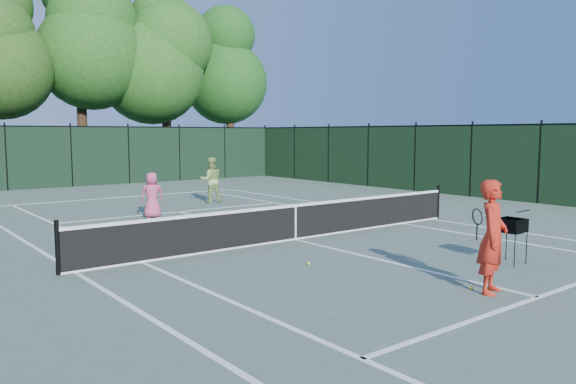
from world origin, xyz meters
TOP-DOWN VIEW (x-y plane):
  - ground at (0.00, 0.00)m, footprint 90.00×90.00m
  - sideline_doubles_left at (-5.49, 0.00)m, footprint 0.10×23.77m
  - sideline_doubles_right at (5.49, 0.00)m, footprint 0.10×23.77m
  - sideline_singles_left at (-4.12, 0.00)m, footprint 0.10×23.77m
  - sideline_singles_right at (4.12, 0.00)m, footprint 0.10×23.77m
  - baseline_far at (0.00, 11.88)m, footprint 10.97×0.10m
  - service_line_near at (0.00, -6.40)m, footprint 8.23×0.10m
  - service_line_far at (0.00, 6.40)m, footprint 8.23×0.10m
  - center_service_line at (0.00, 0.00)m, footprint 0.10×12.80m
  - tennis_net at (0.00, 0.00)m, footprint 11.69×0.09m
  - fence_far at (0.00, 18.00)m, footprint 24.00×0.05m
  - fence_right at (12.00, 0.00)m, footprint 0.05×36.00m
  - tree_3 at (2.00, 22.30)m, footprint 7.00×7.00m
  - tree_4 at (7.00, 21.60)m, footprint 6.20×6.20m
  - tree_5 at (12.00, 22.10)m, footprint 5.80×5.80m
  - coach at (-0.37, -5.76)m, footprint 0.85×0.89m
  - player_pink at (-1.29, 5.67)m, footprint 0.83×0.68m
  - player_green at (2.21, 8.00)m, footprint 1.02×0.90m
  - ball_hopper at (1.86, -4.79)m, footprint 0.51×0.51m
  - loose_ball_near_cart at (-0.47, -5.45)m, footprint 0.07×0.07m
  - loose_ball_midcourt at (-1.51, -2.32)m, footprint 0.07×0.07m

SIDE VIEW (x-z plane):
  - ground at x=0.00m, z-range 0.00..0.00m
  - sideline_doubles_left at x=-5.49m, z-range 0.00..0.01m
  - sideline_doubles_right at x=5.49m, z-range 0.00..0.01m
  - sideline_singles_left at x=-4.12m, z-range 0.00..0.01m
  - sideline_singles_right at x=4.12m, z-range 0.00..0.01m
  - baseline_far at x=0.00m, z-range 0.00..0.01m
  - service_line_near at x=0.00m, z-range 0.00..0.01m
  - service_line_far at x=0.00m, z-range 0.00..0.01m
  - center_service_line at x=0.00m, z-range 0.00..0.01m
  - loose_ball_near_cart at x=-0.47m, z-range 0.00..0.07m
  - loose_ball_midcourt at x=-1.51m, z-range 0.00..0.07m
  - tennis_net at x=0.00m, z-range -0.05..1.01m
  - player_pink at x=-1.29m, z-range 0.00..1.46m
  - ball_hopper at x=1.86m, z-range 0.32..1.27m
  - player_green at x=2.21m, z-range 0.00..1.77m
  - coach at x=-0.37m, z-range 0.00..1.93m
  - fence_far at x=0.00m, z-range 0.00..3.00m
  - fence_right at x=12.00m, z-range 0.00..3.00m
  - tree_5 at x=12.00m, z-range 1.59..13.82m
  - tree_4 at x=7.00m, z-range 1.66..14.63m
  - tree_3 at x=2.00m, z-range 1.78..16.23m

